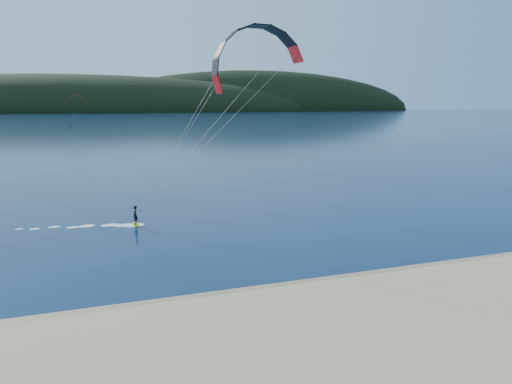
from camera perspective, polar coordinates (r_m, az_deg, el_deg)
ground at (r=22.92m, az=4.63°, el=-17.29°), size 1800.00×1800.00×0.00m
wet_sand at (r=26.66m, az=0.75°, el=-12.89°), size 220.00×2.50×0.10m
headland at (r=763.91m, az=-18.12°, el=9.68°), size 1200.00×310.00×140.00m
kitesurfer_near at (r=39.19m, az=-0.49°, el=14.25°), size 25.37×7.23×17.58m
kitesurfer_far at (r=224.72m, az=-21.84°, el=10.25°), size 8.44×4.71×13.36m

